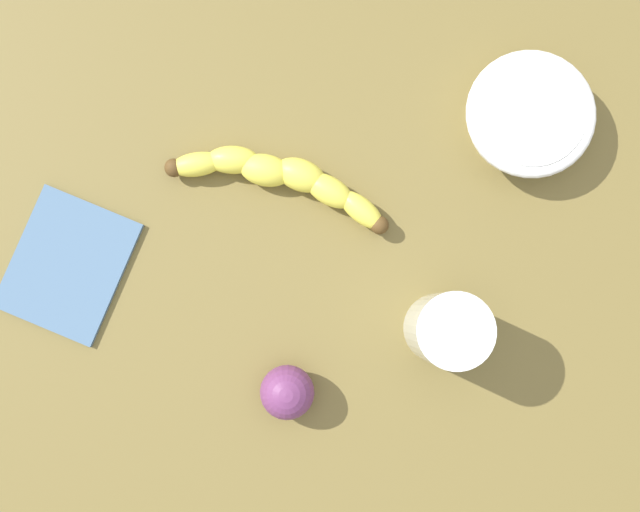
{
  "coord_description": "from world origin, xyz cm",
  "views": [
    {
      "loc": [
        2.75,
        -11.59,
        78.42
      ],
      "look_at": [
        1.15,
        -6.63,
        5.0
      ],
      "focal_mm": 41.35,
      "sensor_mm": 36.0,
      "label": 1
    }
  ],
  "objects_px": {
    "ceramic_bowl": "(528,117)",
    "plum_fruit": "(287,392)",
    "smoothie_glass": "(446,330)",
    "banana": "(282,177)"
  },
  "relations": [
    {
      "from": "smoothie_glass",
      "to": "ceramic_bowl",
      "type": "relative_size",
      "value": 0.79
    },
    {
      "from": "smoothie_glass",
      "to": "ceramic_bowl",
      "type": "bearing_deg",
      "value": 85.31
    },
    {
      "from": "smoothie_glass",
      "to": "banana",
      "type": "bearing_deg",
      "value": 154.09
    },
    {
      "from": "ceramic_bowl",
      "to": "plum_fruit",
      "type": "xyz_separation_m",
      "value": [
        -0.15,
        -0.33,
        0.0
      ]
    },
    {
      "from": "banana",
      "to": "ceramic_bowl",
      "type": "xyz_separation_m",
      "value": [
        0.22,
        0.13,
        0.01
      ]
    },
    {
      "from": "banana",
      "to": "plum_fruit",
      "type": "height_order",
      "value": "plum_fruit"
    },
    {
      "from": "plum_fruit",
      "to": "smoothie_glass",
      "type": "bearing_deg",
      "value": 39.89
    },
    {
      "from": "ceramic_bowl",
      "to": "smoothie_glass",
      "type": "bearing_deg",
      "value": -94.69
    },
    {
      "from": "ceramic_bowl",
      "to": "plum_fruit",
      "type": "distance_m",
      "value": 0.37
    },
    {
      "from": "banana",
      "to": "ceramic_bowl",
      "type": "relative_size",
      "value": 1.82
    }
  ]
}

